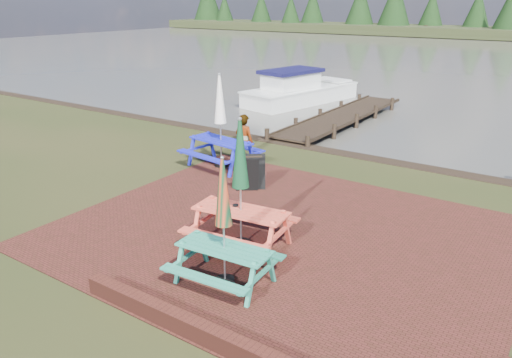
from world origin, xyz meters
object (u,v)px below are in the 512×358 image
object	(u,v)px
chalkboard	(251,173)
boat_jetty	(299,92)
person	(244,115)
picnic_table_teal	(224,242)
picnic_table_red	(241,204)
jetty	(341,117)
picnic_table_blue	(221,136)

from	to	relation	value
chalkboard	boat_jetty	distance (m)	12.58
boat_jetty	person	size ratio (longest dim) A/B	3.41
picnic_table_teal	chalkboard	bearing A→B (deg)	114.62
chalkboard	picnic_table_red	bearing A→B (deg)	-95.11
jetty	person	bearing A→B (deg)	-103.82
chalkboard	jetty	distance (m)	8.73
jetty	person	distance (m)	5.24
picnic_table_teal	boat_jetty	world-z (taller)	picnic_table_teal
jetty	boat_jetty	bearing A→B (deg)	141.00
picnic_table_teal	picnic_table_red	xyz separation A→B (m)	(-0.57, 1.27, 0.11)
person	boat_jetty	bearing A→B (deg)	-72.26
picnic_table_red	picnic_table_blue	bearing A→B (deg)	125.78
jetty	boat_jetty	size ratio (longest dim) A/B	1.36
picnic_table_blue	picnic_table_teal	bearing A→B (deg)	-43.63
boat_jetty	person	xyz separation A→B (m)	(2.36, -7.93, 0.62)
boat_jetty	picnic_table_blue	bearing A→B (deg)	-60.34
person	picnic_table_teal	bearing A→B (deg)	124.46
picnic_table_teal	picnic_table_red	bearing A→B (deg)	109.89
chalkboard	picnic_table_teal	bearing A→B (deg)	-97.28
picnic_table_teal	jetty	world-z (taller)	picnic_table_teal
picnic_table_blue	chalkboard	bearing A→B (deg)	-23.60
picnic_table_teal	jetty	size ratio (longest dim) A/B	0.25
picnic_table_red	boat_jetty	distance (m)	15.60
chalkboard	person	world-z (taller)	person
boat_jetty	person	distance (m)	8.30
picnic_table_red	jetty	bearing A→B (deg)	98.83
chalkboard	person	distance (m)	4.53
boat_jetty	chalkboard	bearing A→B (deg)	-54.02
picnic_table_blue	boat_jetty	distance (m)	10.92
picnic_table_red	person	distance (m)	7.52
picnic_table_red	picnic_table_teal	bearing A→B (deg)	-72.32
picnic_table_red	picnic_table_blue	xyz separation A→B (m)	(-3.37, 3.71, 0.04)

